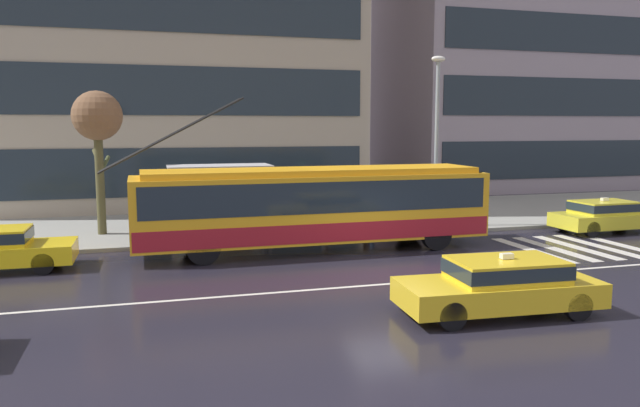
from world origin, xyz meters
The scene contains 17 objects.
ground_plane centered at (0.00, 0.00, 0.00)m, with size 160.00×160.00×0.00m, color #221F2B.
sidewalk_slab centered at (0.00, 10.30, 0.07)m, with size 80.00×10.00×0.14m, color gray.
crosswalk_stripe_edge_near centered at (5.86, 1.65, 0.00)m, with size 0.44×4.40×0.01m, color beige.
crosswalk_stripe_inner_a centered at (6.76, 1.65, 0.00)m, with size 0.44×4.40×0.01m, color beige.
crosswalk_stripe_center centered at (7.66, 1.65, 0.00)m, with size 0.44×4.40×0.01m, color beige.
crosswalk_stripe_inner_b centered at (8.56, 1.65, 0.00)m, with size 0.44×4.40×0.01m, color beige.
crosswalk_stripe_edge_far centered at (9.46, 1.65, 0.00)m, with size 0.44×4.40×0.01m, color beige.
lane_centre_line centered at (0.00, -1.20, 0.00)m, with size 72.00×0.14×0.01m, color silver.
trolleybus centered at (-1.32, 3.70, 1.55)m, with size 12.84×2.64×5.14m.
taxi_ahead_of_bus centered at (10.83, 3.87, 0.70)m, with size 4.31×1.90×1.39m.
taxi_oncoming_near centered at (0.82, -4.35, 0.70)m, with size 4.61×2.05×1.39m.
bus_shelter centered at (-4.11, 6.94, 2.12)m, with size 3.79×1.75×2.64m.
pedestrian_at_shelter centered at (0.03, 7.04, 1.79)m, with size 1.47×1.47×2.04m.
pedestrian_approaching_curb centered at (2.26, 7.48, 1.74)m, with size 1.26×1.26×2.05m.
pedestrian_walking_past centered at (1.63, 6.44, 1.13)m, with size 0.49×0.49×1.68m.
street_lamp centered at (4.63, 6.49, 4.18)m, with size 0.60×0.32×6.85m.
street_tree_bare centered at (-8.42, 8.25, 4.44)m, with size 1.85×2.02×5.39m.
Camera 1 is at (-6.87, -16.17, 4.25)m, focal length 34.45 mm.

